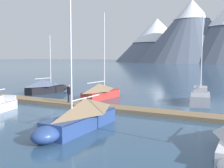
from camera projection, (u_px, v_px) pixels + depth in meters
name	position (u px, v px, depth m)	size (l,w,h in m)	color
ground_plane	(74.00, 117.00, 20.94)	(700.00, 700.00, 0.00)	#2D4C6B
mountain_west_summit	(157.00, 39.00, 249.87)	(74.81, 74.81, 38.51)	slate
mountain_central_massif	(191.00, 31.00, 209.89)	(80.85, 80.85, 47.08)	slate
dock	(101.00, 107.00, 24.42)	(27.13, 2.25, 0.30)	#846B4C
sailboat_nearest_berth	(46.00, 87.00, 34.61)	(2.59, 6.06, 7.20)	black
sailboat_mid_dock_port	(102.00, 91.00, 29.86)	(1.85, 6.32, 9.22)	#B2332D
sailboat_mid_dock_starboard	(80.00, 115.00, 17.30)	(2.07, 7.33, 8.85)	navy
sailboat_far_berth	(200.00, 97.00, 27.05)	(2.58, 5.69, 8.91)	#93939E
person_on_dock	(69.00, 92.00, 25.69)	(0.55, 0.35, 1.69)	#384256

